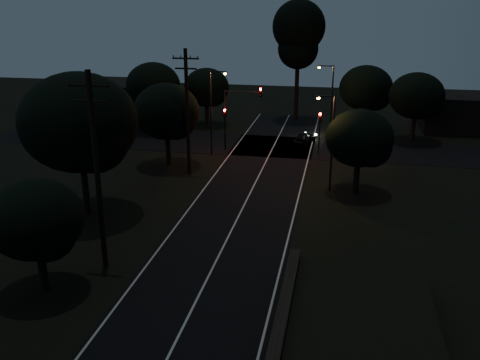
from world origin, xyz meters
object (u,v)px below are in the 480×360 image
(utility_pole_far, at_px, (187,110))
(signal_left, at_px, (225,121))
(streetlight_a, at_px, (213,107))
(utility_pole_mid, at_px, (97,170))
(car, at_px, (305,137))
(signal_right, at_px, (320,125))
(streetlight_b, at_px, (330,99))
(streetlight_c, at_px, (330,136))
(signal_mast, at_px, (242,107))
(tall_pine, at_px, (299,34))

(utility_pole_far, distance_m, signal_left, 8.53)
(signal_left, relative_size, streetlight_a, 0.51)
(utility_pole_mid, distance_m, car, 30.81)
(signal_right, relative_size, streetlight_b, 0.51)
(streetlight_c, bearing_deg, signal_mast, 131.19)
(utility_pole_far, distance_m, car, 15.78)
(tall_pine, relative_size, streetlight_a, 1.77)
(signal_right, height_order, signal_mast, signal_mast)
(utility_pole_mid, bearing_deg, streetlight_b, 68.70)
(utility_pole_mid, distance_m, streetlight_b, 31.15)
(streetlight_c, height_order, car, streetlight_c)
(signal_right, bearing_deg, utility_pole_far, -143.00)
(streetlight_b, bearing_deg, streetlight_c, -87.86)
(signal_right, relative_size, streetlight_c, 0.55)
(signal_mast, xyz_separation_m, streetlight_b, (8.22, 4.01, 0.30))
(signal_mast, height_order, streetlight_b, streetlight_b)
(streetlight_b, bearing_deg, streetlight_a, -150.52)
(utility_pole_far, bearing_deg, car, 53.32)
(streetlight_a, distance_m, streetlight_b, 12.19)
(utility_pole_far, bearing_deg, tall_pine, 73.07)
(tall_pine, height_order, streetlight_b, tall_pine)
(utility_pole_mid, relative_size, tall_pine, 0.78)
(utility_pole_mid, height_order, utility_pole_far, utility_pole_mid)
(utility_pole_mid, xyz_separation_m, signal_mast, (3.09, 24.99, -1.40))
(streetlight_a, bearing_deg, utility_pole_far, -96.59)
(utility_pole_far, xyz_separation_m, car, (8.96, 12.02, -4.92))
(signal_mast, relative_size, car, 1.89)
(utility_pole_far, height_order, signal_mast, utility_pole_far)
(signal_left, bearing_deg, car, 28.11)
(streetlight_b, relative_size, car, 2.42)
(utility_pole_far, xyz_separation_m, streetlight_c, (11.83, -2.00, -1.13))
(utility_pole_mid, height_order, streetlight_a, utility_pole_mid)
(signal_right, xyz_separation_m, car, (-1.64, 4.04, -2.27))
(signal_left, distance_m, streetlight_a, 2.77)
(car, bearing_deg, signal_right, 130.58)
(streetlight_b, bearing_deg, signal_left, -157.95)
(streetlight_c, distance_m, car, 14.81)
(utility_pole_mid, distance_m, signal_right, 27.30)
(utility_pole_far, relative_size, streetlight_c, 1.40)
(signal_right, xyz_separation_m, streetlight_a, (-9.91, -1.99, 1.80))
(utility_pole_mid, height_order, car, utility_pole_mid)
(signal_right, bearing_deg, streetlight_a, -168.66)
(streetlight_b, xyz_separation_m, streetlight_c, (0.52, -14.00, -0.29))
(tall_pine, height_order, signal_left, tall_pine)
(tall_pine, xyz_separation_m, signal_mast, (-3.91, -15.01, -5.85))
(signal_right, bearing_deg, streetlight_b, 80.00)
(utility_pole_far, height_order, car, utility_pole_far)
(utility_pole_far, height_order, streetlight_a, utility_pole_far)
(utility_pole_mid, xyz_separation_m, tall_pine, (7.00, 40.00, 4.45))
(utility_pole_far, bearing_deg, signal_right, 37.00)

